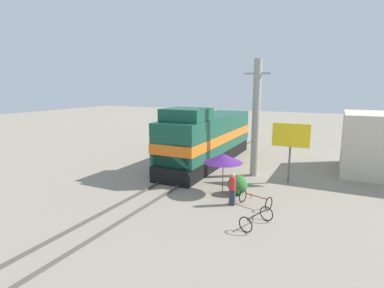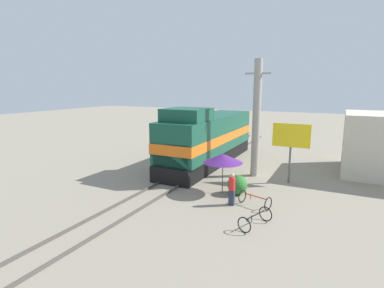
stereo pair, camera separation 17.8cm
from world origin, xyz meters
name	(u,v)px [view 2 (the right image)]	position (x,y,z in m)	size (l,w,h in m)	color
ground_plane	(184,177)	(0.00, 0.00, 0.00)	(120.00, 120.00, 0.00)	gray
rail_near	(175,174)	(-0.72, 0.00, 0.07)	(0.08, 38.61, 0.15)	#4C4742
rail_far	(193,177)	(0.72, 0.00, 0.07)	(0.08, 38.61, 0.15)	#4C4742
locomotive	(207,139)	(0.00, 4.01, 2.09)	(3.14, 13.09, 4.77)	black
utility_pole	(256,119)	(4.33, 2.49, 4.07)	(1.80, 0.54, 8.08)	#9E998E
vendor_umbrella	(223,158)	(3.56, -1.84, 2.12)	(2.33, 2.33, 2.38)	#4C4C4C
billboard_sign	(291,139)	(6.79, 1.94, 2.95)	(2.37, 0.12, 3.92)	#595959
shrub_cluster	(237,185)	(4.43, -1.68, 0.58)	(1.16, 1.16, 1.16)	#2D722D
person_bystander	(232,188)	(4.68, -3.41, 0.96)	(0.34, 0.34, 1.76)	#2D3347
bicycle	(255,200)	(5.83, -3.03, 0.36)	(1.77, 1.17, 0.71)	black
bicycle_spare	(255,219)	(6.47, -5.33, 0.37)	(1.25, 1.84, 0.71)	black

